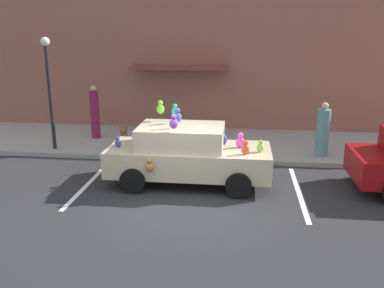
{
  "coord_description": "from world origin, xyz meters",
  "views": [
    {
      "loc": [
        1.36,
        -8.92,
        3.99
      ],
      "look_at": [
        0.05,
        1.94,
        0.9
      ],
      "focal_mm": 38.7,
      "sensor_mm": 36.0,
      "label": 1
    }
  ],
  "objects_px": {
    "plush_covered_car": "(187,154)",
    "street_lamp_post": "(49,81)",
    "pedestrian_near_shopfront": "(323,132)",
    "pedestrian_walking_past": "(95,114)",
    "teddy_bear_on_sidewalk": "(124,137)"
  },
  "relations": [
    {
      "from": "teddy_bear_on_sidewalk",
      "to": "pedestrian_near_shopfront",
      "type": "height_order",
      "value": "pedestrian_near_shopfront"
    },
    {
      "from": "street_lamp_post",
      "to": "pedestrian_walking_past",
      "type": "xyz_separation_m",
      "value": [
        0.87,
        1.52,
        -1.32
      ]
    },
    {
      "from": "street_lamp_post",
      "to": "pedestrian_walking_past",
      "type": "distance_m",
      "value": 2.19
    },
    {
      "from": "plush_covered_car",
      "to": "pedestrian_walking_past",
      "type": "height_order",
      "value": "plush_covered_car"
    },
    {
      "from": "plush_covered_car",
      "to": "teddy_bear_on_sidewalk",
      "type": "xyz_separation_m",
      "value": [
        -2.48,
        2.65,
        -0.32
      ]
    },
    {
      "from": "pedestrian_walking_past",
      "to": "pedestrian_near_shopfront",
      "type": "bearing_deg",
      "value": -9.28
    },
    {
      "from": "plush_covered_car",
      "to": "pedestrian_walking_past",
      "type": "bearing_deg",
      "value": 136.01
    },
    {
      "from": "plush_covered_car",
      "to": "street_lamp_post",
      "type": "distance_m",
      "value": 5.39
    },
    {
      "from": "plush_covered_car",
      "to": "pedestrian_near_shopfront",
      "type": "distance_m",
      "value": 4.57
    },
    {
      "from": "teddy_bear_on_sidewalk",
      "to": "street_lamp_post",
      "type": "distance_m",
      "value": 2.93
    },
    {
      "from": "plush_covered_car",
      "to": "pedestrian_near_shopfront",
      "type": "xyz_separation_m",
      "value": [
        3.87,
        2.43,
        0.11
      ]
    },
    {
      "from": "street_lamp_post",
      "to": "pedestrian_walking_past",
      "type": "relative_size",
      "value": 1.9
    },
    {
      "from": "street_lamp_post",
      "to": "pedestrian_near_shopfront",
      "type": "bearing_deg",
      "value": 1.75
    },
    {
      "from": "teddy_bear_on_sidewalk",
      "to": "pedestrian_walking_past",
      "type": "distance_m",
      "value": 1.77
    },
    {
      "from": "street_lamp_post",
      "to": "pedestrian_near_shopfront",
      "type": "height_order",
      "value": "street_lamp_post"
    }
  ]
}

